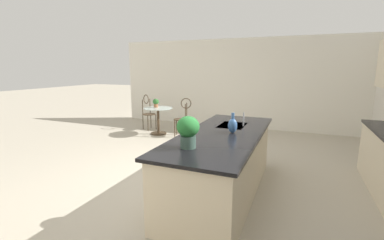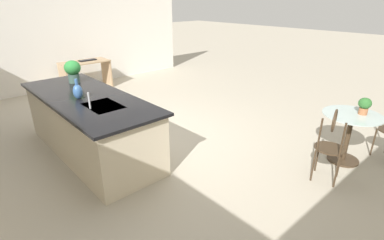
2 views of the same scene
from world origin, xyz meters
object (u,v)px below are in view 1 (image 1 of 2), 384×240
chair_by_island (148,110)px  potted_plant_counter_far (188,130)px  potted_plant_on_table (156,102)px  vase_on_counter (233,125)px  bistro_table (158,118)px  chair_near_window (183,115)px

chair_by_island → potted_plant_counter_far: size_ratio=2.80×
potted_plant_on_table → vase_on_counter: bearing=45.8°
chair_by_island → potted_plant_on_table: (0.35, 0.48, 0.30)m
vase_on_counter → chair_by_island: bearing=-133.2°
chair_by_island → potted_plant_on_table: bearing=54.0°
bistro_table → potted_plant_counter_far: size_ratio=2.15×
bistro_table → chair_near_window: (-0.05, 0.73, 0.13)m
chair_near_window → vase_on_counter: 3.46m
bistro_table → chair_by_island: size_ratio=0.77×
chair_near_window → vase_on_counter: size_ratio=3.62×
chair_by_island → potted_plant_counter_far: bearing=37.0°
bistro_table → chair_near_window: size_ratio=0.77×
chair_near_window → potted_plant_on_table: bearing=-92.7°
chair_near_window → potted_plant_counter_far: (3.66, 1.74, 0.56)m
bistro_table → potted_plant_on_table: potted_plant_on_table is taller
potted_plant_on_table → potted_plant_counter_far: bearing=34.8°
chair_near_window → potted_plant_on_table: (-0.04, -0.84, 0.30)m
potted_plant_counter_far → vase_on_counter: size_ratio=1.29×
bistro_table → chair_by_island: chair_by_island is taller
chair_by_island → potted_plant_counter_far: (4.05, 3.06, 0.56)m
potted_plant_on_table → bistro_table: bearing=52.6°
potted_plant_counter_far → vase_on_counter: 0.95m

